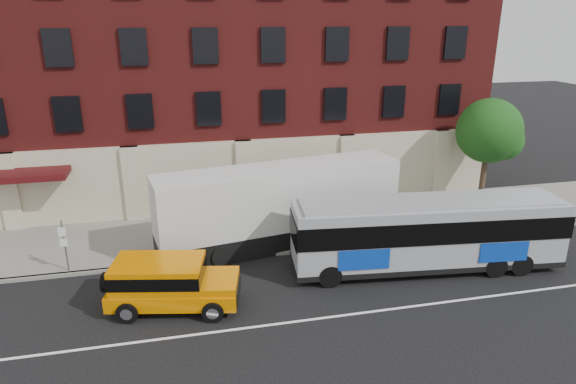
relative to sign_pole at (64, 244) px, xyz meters
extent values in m
plane|color=black|center=(8.50, -6.15, -1.45)|extent=(120.00, 120.00, 0.00)
cube|color=gray|center=(8.50, 2.85, -1.38)|extent=(60.00, 6.00, 0.15)
cube|color=gray|center=(8.50, -0.15, -1.38)|extent=(60.00, 0.25, 0.15)
cube|color=white|center=(8.50, -5.65, -1.45)|extent=(60.00, 0.12, 0.01)
cube|color=maroon|center=(8.50, 10.85, 6.20)|extent=(30.00, 10.00, 15.00)
cube|color=#BDB596|center=(8.50, 5.70, 0.70)|extent=(30.00, 0.35, 4.00)
cube|color=#410B0D|center=(-2.50, 4.85, 1.80)|extent=(4.20, 2.20, 0.30)
cube|color=#BDB596|center=(-3.50, 5.60, 0.70)|extent=(0.90, 0.55, 4.00)
cube|color=#BDB596|center=(2.50, 5.60, 0.70)|extent=(0.90, 0.55, 4.00)
cube|color=#BDB596|center=(8.50, 5.60, 0.70)|extent=(0.90, 0.55, 4.00)
cube|color=#BDB596|center=(14.50, 5.60, 0.70)|extent=(0.90, 0.55, 4.00)
cube|color=#BDB596|center=(20.50, 5.60, 0.70)|extent=(0.90, 0.55, 4.00)
cube|color=black|center=(-0.25, 5.77, 4.50)|extent=(1.30, 0.20, 1.80)
cube|color=black|center=(3.25, 5.77, 4.50)|extent=(1.30, 0.20, 1.80)
cube|color=black|center=(6.75, 5.77, 4.50)|extent=(1.30, 0.20, 1.80)
cube|color=black|center=(10.25, 5.77, 4.50)|extent=(1.30, 0.20, 1.80)
cube|color=black|center=(13.75, 5.77, 4.50)|extent=(1.30, 0.20, 1.80)
cube|color=black|center=(17.25, 5.77, 4.50)|extent=(1.30, 0.20, 1.80)
cube|color=black|center=(20.75, 5.77, 4.50)|extent=(1.30, 0.20, 1.80)
cube|color=black|center=(-0.25, 5.77, 7.70)|extent=(1.30, 0.20, 1.80)
cube|color=black|center=(3.25, 5.77, 7.70)|extent=(1.30, 0.20, 1.80)
cube|color=black|center=(6.75, 5.77, 7.70)|extent=(1.30, 0.20, 1.80)
cube|color=black|center=(10.25, 5.77, 7.70)|extent=(1.30, 0.20, 1.80)
cube|color=black|center=(13.75, 5.77, 7.70)|extent=(1.30, 0.20, 1.80)
cube|color=black|center=(17.25, 5.77, 7.70)|extent=(1.30, 0.20, 1.80)
cube|color=black|center=(20.75, 5.77, 7.70)|extent=(1.30, 0.20, 1.80)
cube|color=black|center=(-2.00, 5.63, 0.30)|extent=(2.60, 0.15, 2.80)
cube|color=black|center=(4.00, 5.63, 0.30)|extent=(2.60, 0.15, 2.80)
cube|color=black|center=(10.00, 5.63, 0.30)|extent=(2.60, 0.15, 2.80)
cube|color=black|center=(16.00, 5.63, 0.30)|extent=(2.60, 0.15, 2.80)
cylinder|color=slate|center=(0.00, 0.05, -0.20)|extent=(0.07, 0.07, 2.50)
cube|color=white|center=(0.00, -0.10, 0.60)|extent=(0.30, 0.03, 0.40)
cube|color=white|center=(0.00, -0.10, 0.10)|extent=(0.30, 0.03, 0.35)
cylinder|color=#392A1C|center=(22.00, 3.35, 0.20)|extent=(0.32, 0.32, 3.00)
sphere|color=#164313|center=(22.00, 3.35, 3.10)|extent=(3.60, 3.60, 3.60)
sphere|color=#164313|center=(22.70, 2.95, 2.60)|extent=(2.20, 2.20, 2.20)
sphere|color=#164313|center=(21.40, 3.75, 2.70)|extent=(2.00, 2.00, 2.00)
cube|color=#9A9DA4|center=(15.32, -2.85, 0.28)|extent=(11.87, 3.62, 2.77)
cube|color=black|center=(15.32, -2.85, -1.01)|extent=(11.92, 3.67, 0.24)
cube|color=#9A9DA4|center=(15.32, -2.85, 1.71)|extent=(11.26, 3.27, 0.12)
cube|color=black|center=(15.32, -2.85, 0.74)|extent=(11.96, 3.70, 0.97)
cube|color=#0B36AA|center=(12.10, -3.77, -0.23)|extent=(2.13, 0.26, 0.88)
cube|color=#0B36AA|center=(18.36, -1.91, -0.23)|extent=(2.13, 0.26, 0.88)
cylinder|color=black|center=(10.76, -3.49, -0.96)|extent=(1.00, 0.39, 0.97)
cylinder|color=black|center=(10.98, -1.30, -0.96)|extent=(1.00, 0.39, 0.97)
cylinder|color=black|center=(17.92, -4.22, -0.96)|extent=(1.00, 0.39, 0.97)
cylinder|color=black|center=(18.15, -2.04, -0.96)|extent=(1.00, 0.39, 0.97)
cylinder|color=black|center=(19.08, -4.34, -0.96)|extent=(1.00, 0.39, 0.97)
cylinder|color=black|center=(19.31, -2.16, -0.96)|extent=(1.00, 0.39, 0.97)
cube|color=orange|center=(4.50, -3.67, -0.80)|extent=(5.13, 2.94, 0.60)
cube|color=orange|center=(3.96, -3.56, 0.01)|extent=(3.65, 2.60, 1.01)
cube|color=black|center=(3.96, -3.56, 0.06)|extent=(3.69, 2.65, 0.50)
cube|color=orange|center=(6.12, -4.01, -0.35)|extent=(1.86, 2.17, 0.30)
cube|color=black|center=(6.88, -4.16, -0.75)|extent=(0.38, 1.59, 0.55)
cylinder|color=black|center=(1.99, -3.16, -0.35)|extent=(0.37, 0.79, 0.76)
cylinder|color=black|center=(5.83, -4.95, -1.05)|extent=(0.84, 0.44, 0.80)
cylinder|color=silver|center=(5.83, -4.95, -1.05)|extent=(0.49, 0.38, 0.44)
cylinder|color=black|center=(6.22, -3.02, -1.05)|extent=(0.84, 0.44, 0.80)
cylinder|color=silver|center=(6.22, -3.02, -1.05)|extent=(0.49, 0.38, 0.44)
cylinder|color=black|center=(2.78, -4.33, -1.05)|extent=(0.84, 0.44, 0.80)
cylinder|color=silver|center=(2.78, -4.33, -1.05)|extent=(0.49, 0.38, 0.44)
cylinder|color=black|center=(3.17, -2.40, -1.05)|extent=(0.84, 0.44, 0.80)
cylinder|color=silver|center=(3.17, -2.40, -1.05)|extent=(0.49, 0.38, 0.44)
cube|color=black|center=(9.57, 1.00, -0.91)|extent=(12.00, 4.36, 1.08)
cube|color=silver|center=(9.57, 1.00, 1.05)|extent=(12.01, 4.40, 2.85)
cylinder|color=black|center=(5.42, -0.87, -0.96)|extent=(1.01, 0.44, 0.98)
cylinder|color=black|center=(5.03, 1.35, -0.96)|extent=(1.01, 0.44, 0.98)
cylinder|color=black|center=(6.58, -0.67, -0.96)|extent=(1.01, 0.44, 0.98)
cylinder|color=black|center=(6.19, 1.55, -0.96)|extent=(1.01, 0.44, 0.98)
cylinder|color=black|center=(12.96, 0.46, -0.96)|extent=(1.01, 0.44, 0.98)
cylinder|color=black|center=(12.57, 2.68, -0.96)|extent=(1.01, 0.44, 0.98)
cylinder|color=black|center=(14.12, 0.66, -0.96)|extent=(1.01, 0.44, 0.98)
cylinder|color=black|center=(13.72, 2.88, -0.96)|extent=(1.01, 0.44, 0.98)
camera|label=1|loc=(5.04, -21.00, 9.21)|focal=31.34mm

